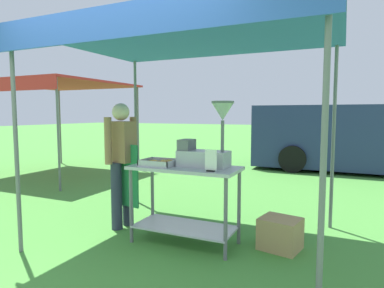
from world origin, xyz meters
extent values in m
plane|color=#478E38|center=(0.00, 6.00, 0.00)|extent=(70.00, 70.00, 0.00)
cylinder|color=slate|center=(-1.26, -0.01, 1.16)|extent=(0.04, 0.04, 2.32)
cylinder|color=slate|center=(1.74, -0.01, 1.16)|extent=(0.04, 0.04, 2.32)
cylinder|color=slate|center=(-1.26, 2.19, 1.16)|extent=(0.04, 0.04, 2.32)
cylinder|color=slate|center=(1.74, 2.19, 1.16)|extent=(0.04, 0.04, 2.32)
cube|color=blue|center=(0.24, 1.09, 2.35)|extent=(3.19, 2.40, 0.05)
cube|color=blue|center=(0.24, -0.10, 2.21)|extent=(3.19, 0.02, 0.24)
cube|color=#B7B7BC|center=(0.24, 0.94, 0.87)|extent=(1.24, 0.57, 0.04)
cube|color=#B7B7BC|center=(0.24, 0.94, 0.19)|extent=(1.14, 0.52, 0.02)
cylinder|color=slate|center=(-0.33, 0.70, 0.43)|extent=(0.04, 0.04, 0.85)
cylinder|color=slate|center=(0.81, 0.70, 0.43)|extent=(0.04, 0.04, 0.85)
cylinder|color=slate|center=(-0.33, 1.17, 0.43)|extent=(0.04, 0.04, 0.85)
cylinder|color=slate|center=(0.81, 1.17, 0.43)|extent=(0.04, 0.04, 0.85)
cube|color=#B7B7BC|center=(-0.05, 0.87, 0.89)|extent=(0.39, 0.32, 0.01)
cube|color=#B7B7BC|center=(-0.05, 0.72, 0.93)|extent=(0.39, 0.01, 0.06)
cube|color=#B7B7BC|center=(-0.05, 1.02, 0.93)|extent=(0.39, 0.01, 0.06)
cube|color=#B7B7BC|center=(-0.23, 0.87, 0.93)|extent=(0.01, 0.32, 0.06)
cube|color=#B7B7BC|center=(0.14, 0.87, 0.93)|extent=(0.01, 0.32, 0.06)
torus|color=#EAB251|center=(0.09, 0.84, 0.91)|extent=(0.11, 0.11, 0.03)
torus|color=#EAB251|center=(-0.12, 0.96, 0.91)|extent=(0.08, 0.08, 0.03)
torus|color=#EAB251|center=(0.02, 0.80, 0.91)|extent=(0.12, 0.12, 0.03)
torus|color=#EAB251|center=(0.02, 0.97, 0.91)|extent=(0.09, 0.09, 0.03)
torus|color=#EAB251|center=(-0.14, 0.87, 0.91)|extent=(0.10, 0.10, 0.03)
torus|color=#EAB251|center=(-0.10, 0.76, 0.91)|extent=(0.11, 0.11, 0.03)
torus|color=#EAB251|center=(-0.06, 0.84, 0.91)|extent=(0.09, 0.09, 0.03)
torus|color=#EAB251|center=(-0.07, 0.91, 0.91)|extent=(0.11, 0.11, 0.03)
torus|color=#EAB251|center=(-0.19, 0.81, 0.91)|extent=(0.09, 0.09, 0.03)
torus|color=#EAB251|center=(-0.11, 0.87, 0.93)|extent=(0.11, 0.11, 0.03)
torus|color=#EAB251|center=(0.00, 0.89, 0.91)|extent=(0.12, 0.12, 0.03)
torus|color=#EAB251|center=(-0.12, 0.83, 0.93)|extent=(0.11, 0.11, 0.03)
torus|color=#EAB251|center=(0.03, 0.96, 0.93)|extent=(0.10, 0.10, 0.03)
torus|color=#EAB251|center=(-0.01, 0.92, 0.93)|extent=(0.09, 0.09, 0.03)
cube|color=#B7B7BC|center=(0.45, 1.01, 0.98)|extent=(0.56, 0.28, 0.18)
cube|color=slate|center=(0.24, 1.01, 1.13)|extent=(0.14, 0.22, 0.12)
cylinder|color=slate|center=(0.67, 1.01, 1.24)|extent=(0.04, 0.04, 0.34)
cone|color=#B7B7BC|center=(0.67, 1.01, 1.50)|extent=(0.23, 0.23, 0.18)
cylinder|color=slate|center=(0.67, 1.01, 1.60)|extent=(0.24, 0.24, 0.02)
cube|color=black|center=(0.63, 0.75, 0.90)|extent=(0.08, 0.05, 0.02)
cube|color=white|center=(0.63, 0.75, 1.01)|extent=(0.13, 0.01, 0.21)
cylinder|color=#2D3347|center=(-0.72, 1.19, 0.43)|extent=(0.14, 0.14, 0.86)
cylinder|color=#2D3347|center=(-0.75, 0.99, 0.43)|extent=(0.14, 0.14, 0.86)
cube|color=#9E704C|center=(-0.74, 1.09, 1.12)|extent=(0.37, 0.27, 0.52)
cube|color=#237F47|center=(-0.62, 1.07, 0.69)|extent=(0.32, 0.07, 0.80)
cylinder|color=#9E704C|center=(-0.70, 1.31, 1.15)|extent=(0.10, 0.10, 0.58)
cylinder|color=#9E704C|center=(-0.77, 0.88, 1.15)|extent=(0.10, 0.10, 0.58)
sphere|color=beige|center=(-0.74, 1.09, 1.50)|extent=(0.22, 0.22, 0.22)
cube|color=tan|center=(1.27, 1.22, 0.17)|extent=(0.48, 0.44, 0.34)
cube|color=navy|center=(2.47, 7.13, 0.89)|extent=(5.66, 1.96, 1.60)
cylinder|color=black|center=(0.73, 8.08, 0.34)|extent=(0.68, 0.25, 0.68)
cylinder|color=black|center=(0.71, 6.21, 0.34)|extent=(0.68, 0.25, 0.68)
cylinder|color=slate|center=(-3.04, 2.24, 1.08)|extent=(0.04, 0.04, 2.16)
cylinder|color=slate|center=(-5.78, 4.92, 1.08)|extent=(0.04, 0.04, 2.16)
cylinder|color=slate|center=(-3.04, 4.92, 1.08)|extent=(0.04, 0.04, 2.16)
cube|color=red|center=(-4.41, 3.58, 2.18)|extent=(2.94, 2.87, 0.05)
cube|color=red|center=(-4.41, 2.15, 2.05)|extent=(2.94, 0.02, 0.24)
camera|label=1|loc=(1.86, -2.38, 1.48)|focal=31.07mm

